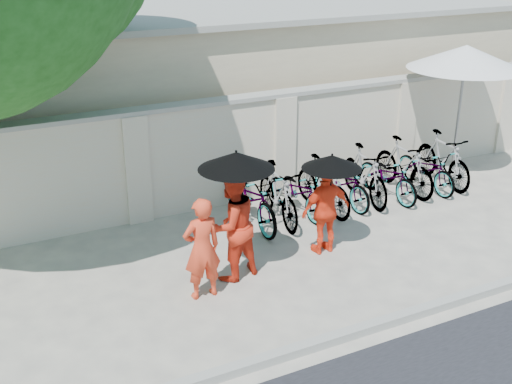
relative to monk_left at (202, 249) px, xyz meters
name	(u,v)px	position (x,y,z in m)	size (l,w,h in m)	color
ground	(266,285)	(0.96, -0.13, -0.77)	(80.00, 80.00, 0.00)	#BCB4A0
kerb	(326,341)	(0.96, -1.83, -0.71)	(40.00, 0.16, 0.12)	gray
compound_wall	(235,152)	(1.96, 3.07, 0.23)	(20.00, 0.30, 2.00)	beige
building_behind	(207,79)	(2.96, 6.87, 0.83)	(14.00, 6.00, 3.20)	beige
monk_left	(202,249)	(0.00, 0.00, 0.00)	(0.56, 0.37, 1.55)	#F14223
monk_center	(232,225)	(0.62, 0.33, 0.10)	(0.85, 0.66, 1.75)	red
parasol_center	(236,161)	(0.67, 0.25, 1.14)	(1.12, 1.12, 1.05)	black
monk_right	(326,210)	(2.34, 0.40, -0.02)	(0.88, 0.37, 1.50)	#FD3B19
parasol_right	(332,162)	(2.36, 0.32, 0.83)	(0.96, 0.96, 0.87)	black
patio_umbrella	(465,58)	(6.77, 2.22, 1.77)	(2.86, 2.86, 2.82)	gray
bike_0	(251,198)	(1.72, 1.89, -0.26)	(0.68, 1.95, 1.03)	gray
bike_1	(278,194)	(2.21, 1.81, -0.23)	(0.51, 1.80, 1.08)	gray
bike_2	(298,192)	(2.71, 1.94, -0.33)	(0.59, 1.70, 0.89)	gray
bike_3	(323,185)	(3.21, 1.85, -0.25)	(0.49, 1.74, 1.04)	gray
bike_4	(342,183)	(3.71, 1.95, -0.33)	(0.59, 1.70, 0.89)	gray
bike_5	(365,175)	(4.20, 1.91, -0.23)	(0.51, 1.81, 1.09)	gray
bike_6	(388,177)	(4.70, 1.81, -0.33)	(0.59, 1.70, 0.89)	gray
bike_7	(404,166)	(5.20, 1.95, -0.23)	(0.52, 1.83, 1.10)	gray
bike_8	(426,169)	(5.70, 1.85, -0.34)	(0.58, 1.67, 0.88)	gray
bike_9	(443,159)	(6.19, 1.92, -0.22)	(0.52, 1.83, 1.10)	gray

